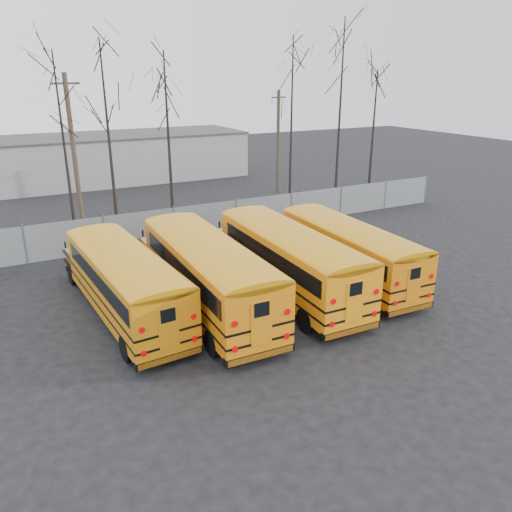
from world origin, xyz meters
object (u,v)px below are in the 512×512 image
bus_a (123,278)px  bus_b (206,268)px  utility_pole_right (278,142)px  bus_c (287,256)px  bus_d (346,247)px  utility_pole_left (74,151)px

bus_a → bus_b: 3.25m
utility_pole_right → bus_b: bearing=-139.1°
bus_c → bus_d: bus_c is taller
bus_b → bus_c: bus_b is taller
bus_c → utility_pole_right: size_ratio=1.36×
bus_a → bus_b: size_ratio=0.93×
bus_a → utility_pole_right: utility_pole_right is taller
bus_a → bus_d: bearing=-9.9°
bus_b → bus_c: bearing=-1.0°
bus_b → utility_pole_right: utility_pole_right is taller
bus_c → utility_pole_left: size_ratio=1.17×
bus_c → utility_pole_left: bearing=113.7°
bus_a → utility_pole_left: bearing=83.2°
bus_d → utility_pole_right: size_ratio=1.26×
utility_pole_left → bus_b: bearing=-87.3°
bus_a → bus_c: 6.96m
bus_d → bus_a: bearing=176.1°
bus_b → utility_pole_left: bearing=100.4°
bus_d → utility_pole_right: (6.65, 17.70, 2.49)m
bus_c → utility_pole_right: bearing=62.3°
bus_b → bus_d: bus_b is taller
bus_b → bus_d: (7.01, -0.14, -0.16)m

